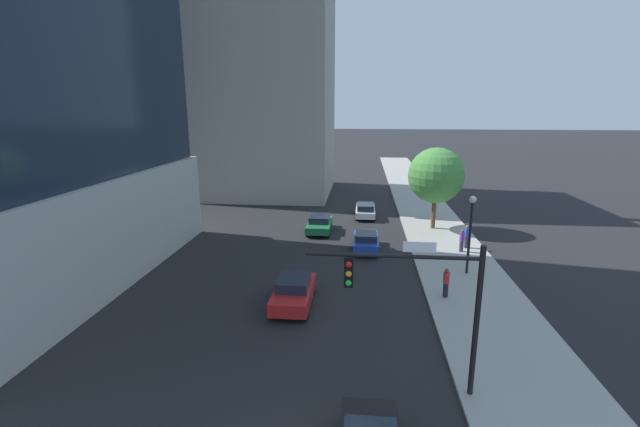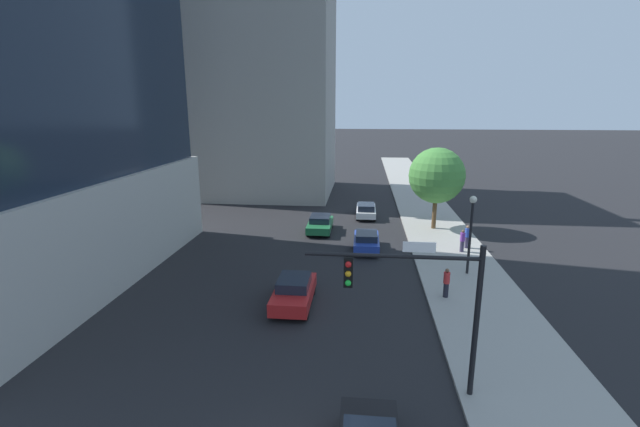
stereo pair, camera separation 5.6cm
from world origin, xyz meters
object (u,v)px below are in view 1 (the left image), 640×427
at_px(traffic_light_pole, 417,290).
at_px(street_tree, 436,176).
at_px(pedestrian_red_shirt, 446,282).
at_px(car_red, 294,291).
at_px(car_green, 320,224).
at_px(pedestrian_blue_shirt, 466,236).
at_px(car_white, 365,210).
at_px(pedestrian_purple_shirt, 462,241).
at_px(construction_building, 264,61).
at_px(street_lamp, 471,222).
at_px(car_blue, 366,241).

distance_m(traffic_light_pole, street_tree, 22.68).
bearing_deg(pedestrian_red_shirt, car_red, -169.73).
bearing_deg(car_green, pedestrian_blue_shirt, -17.97).
bearing_deg(pedestrian_red_shirt, car_green, 123.18).
bearing_deg(car_white, car_green, -125.73).
distance_m(street_tree, car_red, 18.61).
bearing_deg(car_white, pedestrian_purple_shirt, -55.54).
bearing_deg(pedestrian_blue_shirt, construction_building, 133.12).
relative_size(street_tree, pedestrian_purple_shirt, 4.22).
bearing_deg(pedestrian_blue_shirt, pedestrian_red_shirt, -109.12).
height_order(traffic_light_pole, street_tree, street_tree).
height_order(street_lamp, car_green, street_lamp).
xyz_separation_m(car_green, pedestrian_blue_shirt, (11.18, -3.63, 0.31)).
bearing_deg(pedestrian_red_shirt, car_white, 103.53).
xyz_separation_m(traffic_light_pole, car_blue, (-1.59, 16.25, -3.37)).
bearing_deg(street_lamp, pedestrian_blue_shirt, 78.04).
xyz_separation_m(street_lamp, pedestrian_blue_shirt, (1.09, 5.13, -2.42)).
height_order(street_tree, pedestrian_red_shirt, street_tree).
bearing_deg(car_white, pedestrian_blue_shirt, -50.78).
bearing_deg(car_red, construction_building, 104.81).
bearing_deg(pedestrian_blue_shirt, car_green, 162.03).
xyz_separation_m(car_red, car_blue, (3.85, 9.41, -0.04)).
xyz_separation_m(traffic_light_pole, car_white, (-1.59, 26.09, -3.38)).
height_order(traffic_light_pole, pedestrian_red_shirt, traffic_light_pole).
bearing_deg(pedestrian_purple_shirt, car_white, 124.46).
height_order(car_green, car_blue, car_blue).
relative_size(construction_building, traffic_light_pole, 5.70).
xyz_separation_m(car_blue, pedestrian_purple_shirt, (6.80, -0.06, 0.25)).
bearing_deg(pedestrian_blue_shirt, street_lamp, -101.96).
relative_size(street_tree, car_white, 1.49).
xyz_separation_m(street_tree, car_blue, (-5.74, -6.04, -3.96)).
xyz_separation_m(traffic_light_pole, pedestrian_purple_shirt, (5.21, 16.19, -3.12)).
height_order(car_red, pedestrian_blue_shirt, pedestrian_blue_shirt).
relative_size(car_white, pedestrian_blue_shirt, 2.71).
bearing_deg(traffic_light_pole, car_red, 128.50).
distance_m(traffic_light_pole, pedestrian_purple_shirt, 17.29).
relative_size(pedestrian_blue_shirt, pedestrian_red_shirt, 1.04).
height_order(car_green, car_white, car_white).
distance_m(construction_building, street_tree, 25.89).
height_order(car_red, car_blue, car_red).
relative_size(car_red, pedestrian_purple_shirt, 2.70).
xyz_separation_m(construction_building, street_lamp, (18.28, -25.81, -11.91)).
bearing_deg(pedestrian_blue_shirt, car_red, -137.42).
xyz_separation_m(street_tree, pedestrian_purple_shirt, (1.06, -6.11, -3.71)).
distance_m(pedestrian_red_shirt, pedestrian_purple_shirt, 8.27).
bearing_deg(car_blue, car_red, -112.25).
relative_size(street_lamp, car_blue, 1.20).
relative_size(street_lamp, pedestrian_blue_shirt, 2.89).
distance_m(car_red, car_white, 19.64).
xyz_separation_m(pedestrian_blue_shirt, pedestrian_purple_shirt, (-0.53, -0.93, -0.04)).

